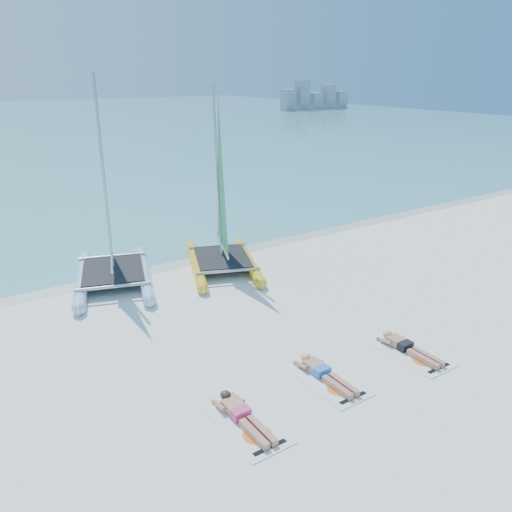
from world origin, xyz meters
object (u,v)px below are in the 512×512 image
(towel_b, at_px, (329,381))
(sunbather_b, at_px, (323,372))
(towel_a, at_px, (247,425))
(catamaran_yellow, at_px, (219,210))
(towel_c, at_px, (412,354))
(sunbather_a, at_px, (242,415))
(sunbather_c, at_px, (406,347))
(catamaran_blue, at_px, (108,222))

(towel_b, bearing_deg, sunbather_b, 90.00)
(towel_a, bearing_deg, sunbather_b, 10.74)
(catamaran_yellow, relative_size, towel_c, 3.34)
(sunbather_a, bearing_deg, towel_c, -2.84)
(towel_a, height_order, towel_c, same)
(towel_a, bearing_deg, sunbather_c, 1.88)
(catamaran_yellow, relative_size, towel_b, 3.34)
(sunbather_b, xyz_separation_m, sunbather_c, (2.40, -0.28, 0.00))
(sunbather_a, distance_m, sunbather_b, 2.27)
(catamaran_yellow, height_order, sunbather_a, catamaran_yellow)
(catamaran_blue, height_order, towel_c, catamaran_blue)
(towel_c, relative_size, sunbather_c, 1.07)
(catamaran_yellow, relative_size, sunbather_b, 3.58)
(sunbather_b, bearing_deg, catamaran_blue, 104.63)
(catamaran_blue, bearing_deg, sunbather_c, -43.49)
(towel_a, bearing_deg, sunbather_a, 90.00)
(catamaran_yellow, height_order, towel_a, catamaran_yellow)
(catamaran_blue, distance_m, towel_b, 8.55)
(catamaran_blue, height_order, catamaran_yellow, catamaran_blue)
(towel_b, distance_m, sunbather_c, 2.40)
(catamaran_blue, distance_m, sunbather_a, 8.32)
(catamaran_yellow, distance_m, towel_c, 8.08)
(sunbather_a, distance_m, sunbather_c, 4.66)
(catamaran_blue, distance_m, sunbather_c, 9.47)
(catamaran_blue, relative_size, sunbather_b, 3.81)
(towel_a, bearing_deg, catamaran_yellow, 63.57)
(sunbather_b, bearing_deg, sunbather_c, -6.56)
(sunbather_b, bearing_deg, towel_b, -90.00)
(towel_a, relative_size, sunbather_b, 1.07)
(sunbather_c, bearing_deg, catamaran_blue, 118.64)
(sunbather_a, height_order, sunbather_b, same)
(catamaran_blue, xyz_separation_m, catamaran_yellow, (3.65, -0.54, -0.02))
(catamaran_yellow, bearing_deg, sunbather_c, -62.53)
(towel_c, distance_m, sunbather_c, 0.22)
(catamaran_blue, bearing_deg, towel_b, -57.84)
(towel_c, bearing_deg, sunbather_c, 90.00)
(catamaran_blue, distance_m, sunbather_b, 8.35)
(catamaran_yellow, xyz_separation_m, sunbather_b, (-1.60, -7.34, -1.83))
(towel_b, height_order, sunbather_c, sunbather_c)
(towel_a, height_order, sunbather_c, sunbather_c)
(sunbather_a, height_order, towel_c, sunbather_a)
(towel_a, bearing_deg, towel_c, -0.48)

